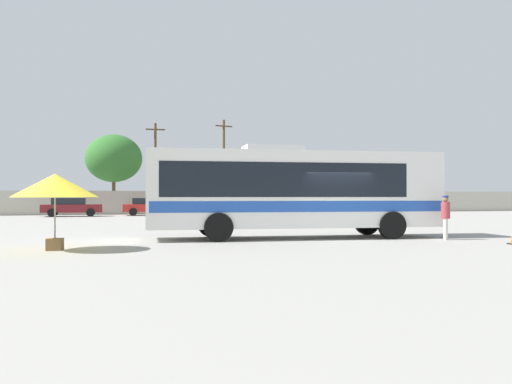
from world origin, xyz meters
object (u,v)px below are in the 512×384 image
vendor_umbrella_near_gate_yellow (55,186)px  utility_pole_near (155,166)px  utility_pole_far (224,164)px  coach_bus_white_blue (291,189)px  parked_car_second_red (149,206)px  roadside_tree_midleft (114,158)px  attendant_by_bus_door (446,215)px  parked_car_leftmost_maroon (71,207)px

vendor_umbrella_near_gate_yellow → utility_pole_near: 36.09m
utility_pole_far → coach_bus_white_blue: bearing=-98.0°
parked_car_second_red → utility_pole_near: 7.77m
utility_pole_far → roadside_tree_midleft: utility_pole_far is taller
utility_pole_near → vendor_umbrella_near_gate_yellow: bearing=-100.4°
attendant_by_bus_door → vendor_umbrella_near_gate_yellow: 13.70m
parked_car_second_red → utility_pole_far: utility_pole_far is taller
parked_car_second_red → utility_pole_near: bearing=80.3°
vendor_umbrella_near_gate_yellow → roadside_tree_midleft: 35.80m
coach_bus_white_blue → utility_pole_near: size_ratio=1.35×
roadside_tree_midleft → coach_bus_white_blue: bearing=-80.2°
coach_bus_white_blue → attendant_by_bus_door: coach_bus_white_blue is taller
attendant_by_bus_door → utility_pole_near: size_ratio=0.19×
parked_car_leftmost_maroon → coach_bus_white_blue: bearing=-70.3°
parked_car_second_red → coach_bus_white_blue: bearing=-83.3°
coach_bus_white_blue → vendor_umbrella_near_gate_yellow: coach_bus_white_blue is taller
coach_bus_white_blue → parked_car_leftmost_maroon: (-9.16, 25.56, -1.12)m
coach_bus_white_blue → attendant_by_bus_door: bearing=-23.8°
coach_bus_white_blue → attendant_by_bus_door: 5.83m
parked_car_leftmost_maroon → parked_car_second_red: size_ratio=1.03×
vendor_umbrella_near_gate_yellow → utility_pole_near: (6.48, 35.41, 2.52)m
vendor_umbrella_near_gate_yellow → parked_car_second_red: vendor_umbrella_near_gate_yellow is taller
vendor_umbrella_near_gate_yellow → roadside_tree_midleft: (2.67, 35.56, 3.18)m
attendant_by_bus_door → utility_pole_near: (-7.18, 35.23, 3.50)m
attendant_by_bus_door → parked_car_second_red: size_ratio=0.37×
utility_pole_near → roadside_tree_midleft: bearing=177.8°
coach_bus_white_blue → vendor_umbrella_near_gate_yellow: 8.76m
vendor_umbrella_near_gate_yellow → parked_car_second_red: bearing=79.5°
vendor_umbrella_near_gate_yellow → utility_pole_near: size_ratio=0.30×
vendor_umbrella_near_gate_yellow → utility_pole_far: bearing=69.4°
attendant_by_bus_door → utility_pole_near: bearing=101.5°
parked_car_leftmost_maroon → utility_pole_near: 10.95m
vendor_umbrella_near_gate_yellow → roadside_tree_midleft: bearing=85.7°
vendor_umbrella_near_gate_yellow → parked_car_leftmost_maroon: 28.10m
parked_car_leftmost_maroon → utility_pole_far: bearing=24.8°
utility_pole_near → parked_car_leftmost_maroon: bearing=-134.6°
coach_bus_white_blue → utility_pole_near: 33.06m
attendant_by_bus_door → roadside_tree_midleft: roadside_tree_midleft is taller
parked_car_leftmost_maroon → vendor_umbrella_near_gate_yellow: bearing=-88.4°
coach_bus_white_blue → utility_pole_far: bearing=82.0°
utility_pole_far → vendor_umbrella_near_gate_yellow: bearing=-110.6°
parked_car_leftmost_maroon → utility_pole_far: (13.66, 6.30, 3.87)m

